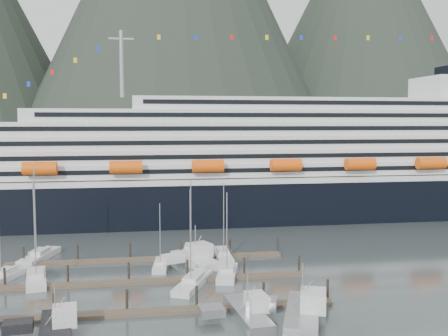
{
  "coord_description": "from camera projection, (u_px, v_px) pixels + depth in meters",
  "views": [
    {
      "loc": [
        -6.23,
        -75.43,
        24.47
      ],
      "look_at": [
        9.69,
        22.0,
        15.66
      ],
      "focal_mm": 42.0,
      "sensor_mm": 36.0,
      "label": 1
    }
  ],
  "objects": [
    {
      "name": "ground",
      "position": [
        183.0,
        287.0,
        77.32
      ],
      "size": [
        1600.0,
        1600.0,
        0.0
      ],
      "primitive_type": "plane",
      "color": "#445050",
      "rests_on": "ground"
    },
    {
      "name": "mountains",
      "position": [
        184.0,
        9.0,
        649.76
      ],
      "size": [
        870.0,
        440.0,
        420.0
      ],
      "color": "black",
      "rests_on": "ground"
    },
    {
      "name": "cruise_ship",
      "position": [
        281.0,
        170.0,
        135.08
      ],
      "size": [
        210.0,
        30.4,
        50.3
      ],
      "color": "black",
      "rests_on": "ground"
    },
    {
      "name": "dock_near",
      "position": [
        151.0,
        311.0,
        66.72
      ],
      "size": [
        48.18,
        2.28,
        3.2
      ],
      "color": "#4D3D32",
      "rests_on": "ground"
    },
    {
      "name": "dock_mid",
      "position": [
        149.0,
        281.0,
        79.5
      ],
      "size": [
        48.18,
        2.28,
        3.2
      ],
      "color": "#4D3D32",
      "rests_on": "ground"
    },
    {
      "name": "dock_far",
      "position": [
        148.0,
        259.0,
        92.28
      ],
      "size": [
        48.18,
        2.28,
        3.2
      ],
      "color": "#4D3D32",
      "rests_on": "ground"
    },
    {
      "name": "sailboat_a",
      "position": [
        5.0,
        277.0,
        81.17
      ],
      "size": [
        6.32,
        9.98,
        14.81
      ],
      "rotation": [
        0.0,
        0.0,
        1.17
      ],
      "color": "#B8B8B8",
      "rests_on": "ground"
    },
    {
      "name": "sailboat_b",
      "position": [
        36.0,
        279.0,
        79.95
      ],
      "size": [
        4.72,
        11.13,
        16.12
      ],
      "rotation": [
        0.0,
        0.0,
        1.75
      ],
      "color": "#B8B8B8",
      "rests_on": "ground"
    },
    {
      "name": "sailboat_c",
      "position": [
        161.0,
        265.0,
        87.69
      ],
      "size": [
        3.2,
        8.46,
        11.41
      ],
      "rotation": [
        0.0,
        0.0,
        1.45
      ],
      "color": "#B8B8B8",
      "rests_on": "ground"
    },
    {
      "name": "sailboat_d",
      "position": [
        193.0,
        283.0,
        78.02
      ],
      "size": [
        7.36,
        11.82,
        15.14
      ],
      "rotation": [
        0.0,
        0.0,
        1.15
      ],
      "color": "#B8B8B8",
      "rests_on": "ground"
    },
    {
      "name": "sailboat_e",
      "position": [
        40.0,
        257.0,
        93.09
      ],
      "size": [
        6.01,
        11.72,
        17.61
      ],
      "rotation": [
        0.0,
        0.0,
        1.29
      ],
      "color": "#B8B8B8",
      "rests_on": "ground"
    },
    {
      "name": "sailboat_f",
      "position": [
        191.0,
        252.0,
        96.84
      ],
      "size": [
        4.4,
        10.35,
        14.5
      ],
      "rotation": [
        0.0,
        0.0,
        1.42
      ],
      "color": "#B8B8B8",
      "rests_on": "ground"
    },
    {
      "name": "sailboat_g",
      "position": [
        223.0,
        256.0,
        93.85
      ],
      "size": [
        2.91,
        10.8,
        14.21
      ],
      "rotation": [
        0.0,
        0.0,
        1.55
      ],
      "color": "#B8B8B8",
      "rests_on": "ground"
    },
    {
      "name": "sailboat_h",
      "position": [
        227.0,
        274.0,
        82.74
      ],
      "size": [
        5.01,
        9.91,
        14.03
      ],
      "rotation": [
        0.0,
        0.0,
        1.32
      ],
      "color": "#B8B8B8",
      "rests_on": "ground"
    },
    {
      "name": "trawler_b",
      "position": [
        54.0,
        328.0,
        59.9
      ],
      "size": [
        8.28,
        10.85,
        6.82
      ],
      "rotation": [
        0.0,
        0.0,
        1.69
      ],
      "color": "black",
      "rests_on": "ground"
    },
    {
      "name": "trawler_c",
      "position": [
        246.0,
        312.0,
        65.11
      ],
      "size": [
        8.79,
        12.4,
        6.16
      ],
      "rotation": [
        0.0,
        0.0,
        1.67
      ],
      "color": "#999C9F",
      "rests_on": "ground"
    },
    {
      "name": "trawler_d",
      "position": [
        301.0,
        312.0,
        64.68
      ],
      "size": [
        11.0,
        13.69,
        7.86
      ],
      "rotation": [
        0.0,
        0.0,
        1.23
      ],
      "color": "#999C9F",
      "rests_on": "ground"
    },
    {
      "name": "trawler_e",
      "position": [
        195.0,
        259.0,
        89.66
      ],
      "size": [
        10.12,
        12.03,
        7.48
      ],
      "rotation": [
        0.0,
        0.0,
        1.97
      ],
      "color": "#B8B8B8",
      "rests_on": "ground"
    }
  ]
}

